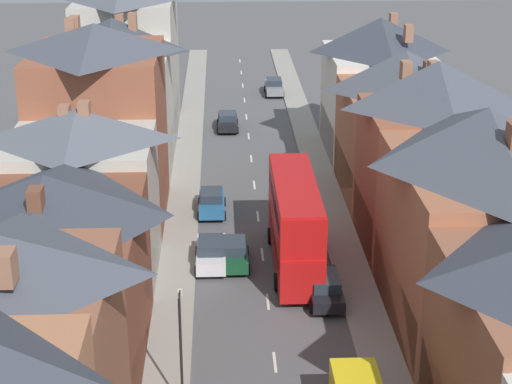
% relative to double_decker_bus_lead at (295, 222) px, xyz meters
% --- Properties ---
extents(pavement_left, '(2.20, 104.00, 0.14)m').
position_rel_double_decker_bus_lead_xyz_m(pavement_left, '(-6.89, 9.64, -2.75)').
color(pavement_left, gray).
rests_on(pavement_left, ground).
extents(pavement_right, '(2.20, 104.00, 0.14)m').
position_rel_double_decker_bus_lead_xyz_m(pavement_right, '(3.31, 9.64, -2.75)').
color(pavement_right, gray).
rests_on(pavement_right, ground).
extents(centre_line_dashes, '(0.14, 97.80, 0.01)m').
position_rel_double_decker_bus_lead_xyz_m(centre_line_dashes, '(-1.79, 7.64, -2.81)').
color(centre_line_dashes, silver).
rests_on(centre_line_dashes, ground).
extents(terrace_row_left, '(8.00, 74.13, 14.62)m').
position_rel_double_decker_bus_lead_xyz_m(terrace_row_left, '(-11.98, -2.55, 3.19)').
color(terrace_row_left, '#A36042').
rests_on(terrace_row_left, ground).
extents(terrace_row_right, '(8.00, 67.01, 11.68)m').
position_rel_double_decker_bus_lead_xyz_m(terrace_row_right, '(8.39, -7.20, 2.56)').
color(terrace_row_right, '#BCB7A8').
rests_on(terrace_row_right, ground).
extents(double_decker_bus_lead, '(2.74, 10.80, 5.30)m').
position_rel_double_decker_bus_lead_xyz_m(double_decker_bus_lead, '(0.00, 0.00, 0.00)').
color(double_decker_bus_lead, red).
rests_on(double_decker_bus_lead, ground).
extents(car_near_silver, '(1.90, 4.57, 1.58)m').
position_rel_double_decker_bus_lead_xyz_m(car_near_silver, '(1.31, -4.27, -2.02)').
color(car_near_silver, black).
rests_on(car_near_silver, ground).
extents(car_parked_left_a, '(1.90, 4.07, 1.68)m').
position_rel_double_decker_bus_lead_xyz_m(car_parked_left_a, '(-4.89, 8.32, -1.97)').
color(car_parked_left_a, '#236093').
rests_on(car_parked_left_a, ground).
extents(car_parked_right_a, '(1.90, 4.22, 1.59)m').
position_rel_double_decker_bus_lead_xyz_m(car_parked_right_a, '(-3.59, 27.66, -2.01)').
color(car_parked_right_a, black).
rests_on(car_parked_right_a, ground).
extents(car_mid_black, '(1.90, 4.34, 1.70)m').
position_rel_double_decker_bus_lead_xyz_m(car_mid_black, '(-4.89, 0.27, -1.96)').
color(car_mid_black, silver).
rests_on(car_mid_black, ground).
extents(car_parked_left_b, '(1.90, 4.10, 1.62)m').
position_rel_double_decker_bus_lead_xyz_m(car_parked_left_b, '(-3.59, 0.29, -2.00)').
color(car_parked_left_b, '#144728').
rests_on(car_parked_left_b, ground).
extents(car_mid_white, '(1.90, 4.20, 1.69)m').
position_rel_double_decker_bus_lead_xyz_m(car_mid_white, '(1.31, 39.73, -1.97)').
color(car_mid_white, gray).
rests_on(car_mid_white, ground).
extents(street_lamp, '(0.20, 1.12, 5.50)m').
position_rel_double_decker_bus_lead_xyz_m(street_lamp, '(-6.04, -13.88, 0.43)').
color(street_lamp, black).
rests_on(street_lamp, ground).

